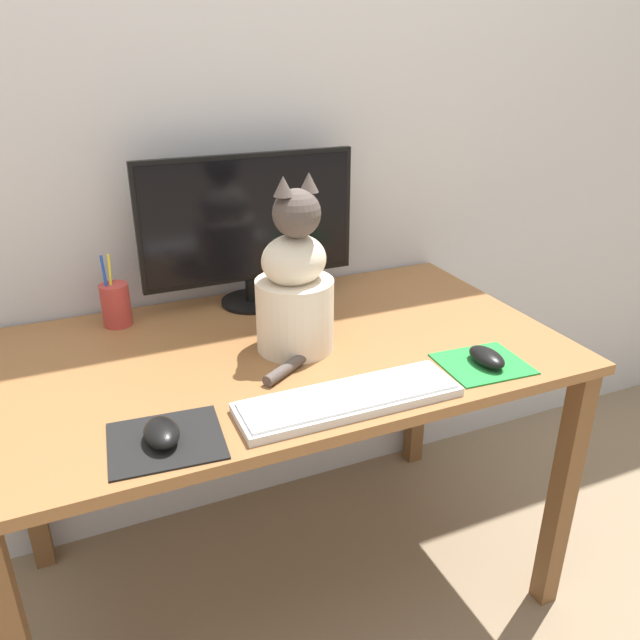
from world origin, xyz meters
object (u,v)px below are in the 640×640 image
object	(u,v)px
pen_cup	(116,304)
computer_mouse_right	(487,357)
monitor	(249,226)
cat	(295,288)
keyboard	(349,399)
computer_mouse_left	(162,433)

from	to	relation	value
pen_cup	computer_mouse_right	bearing A→B (deg)	-37.55
monitor	cat	size ratio (longest dim) A/B	1.41
keyboard	cat	xyz separation A→B (m)	(-0.01, 0.27, 0.14)
monitor	keyboard	world-z (taller)	monitor
computer_mouse_right	pen_cup	size ratio (longest dim) A/B	0.56
computer_mouse_right	cat	bearing A→B (deg)	144.83
computer_mouse_right	cat	world-z (taller)	cat
computer_mouse_right	cat	xyz separation A→B (m)	(-0.35, 0.25, 0.13)
monitor	computer_mouse_right	xyz separation A→B (m)	(0.36, -0.55, -0.20)
monitor	computer_mouse_left	world-z (taller)	monitor
computer_mouse_left	pen_cup	distance (m)	0.56
monitor	cat	world-z (taller)	cat
computer_mouse_left	cat	xyz separation A→B (m)	(0.36, 0.26, 0.13)
keyboard	computer_mouse_left	xyz separation A→B (m)	(-0.36, 0.01, 0.01)
cat	pen_cup	size ratio (longest dim) A/B	2.22
computer_mouse_left	cat	distance (m)	0.46
cat	computer_mouse_left	bearing A→B (deg)	-157.82
computer_mouse_left	computer_mouse_right	xyz separation A→B (m)	(0.71, 0.01, -0.00)
keyboard	computer_mouse_right	xyz separation A→B (m)	(0.35, 0.02, 0.01)
monitor	computer_mouse_left	xyz separation A→B (m)	(-0.35, -0.56, -0.19)
computer_mouse_left	cat	size ratio (longest dim) A/B	0.24
monitor	pen_cup	bearing A→B (deg)	179.78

